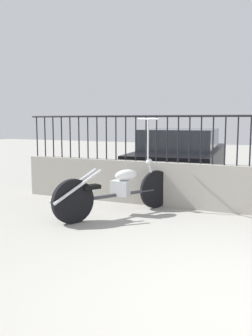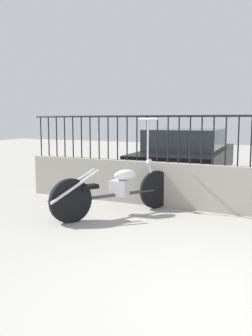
% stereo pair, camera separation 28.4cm
% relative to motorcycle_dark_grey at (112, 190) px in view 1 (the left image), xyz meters
% --- Properties ---
extents(ground_plane, '(40.00, 40.00, 0.00)m').
position_rel_motorcycle_dark_grey_xyz_m(ground_plane, '(2.23, -2.12, -0.41)').
color(ground_plane, gray).
extents(motorcycle_dark_grey, '(1.22, 2.03, 1.54)m').
position_rel_motorcycle_dark_grey_xyz_m(motorcycle_dark_grey, '(0.00, 0.00, 0.00)').
color(motorcycle_dark_grey, black).
rests_on(motorcycle_dark_grey, ground_plane).
extents(car_black, '(2.19, 4.70, 1.29)m').
position_rel_motorcycle_dark_grey_xyz_m(car_black, '(0.13, 3.59, 0.24)').
color(car_black, black).
rests_on(car_black, ground_plane).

